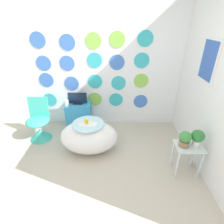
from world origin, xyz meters
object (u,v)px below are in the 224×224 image
object	(u,v)px
tv	(78,99)
potted_plant_right	(198,137)
chair	(39,127)
potted_plant_left	(185,139)
vase	(67,103)
bathtub	(89,137)

from	to	relation	value
tv	potted_plant_right	distance (m)	2.23
chair	tv	xyz separation A→B (m)	(0.69, 0.41, 0.40)
tv	potted_plant_left	size ratio (longest dim) A/B	1.57
tv	potted_plant_right	size ratio (longest dim) A/B	1.47
tv	vase	bearing A→B (deg)	-147.32
potted_plant_left	vase	bearing A→B (deg)	149.80
vase	potted_plant_right	distance (m)	2.33
potted_plant_left	tv	bearing A→B (deg)	144.27
chair	tv	distance (m)	0.89
tv	potted_plant_right	world-z (taller)	tv
potted_plant_right	chair	bearing A→B (deg)	162.53
chair	potted_plant_right	size ratio (longest dim) A/B	3.16
bathtub	vase	distance (m)	0.86
bathtub	vase	world-z (taller)	vase
bathtub	potted_plant_left	distance (m)	1.51
chair	vase	distance (m)	0.68
vase	potted_plant_left	bearing A→B (deg)	-30.20
vase	potted_plant_left	distance (m)	2.19
potted_plant_left	bathtub	bearing A→B (deg)	161.22
vase	tv	bearing A→B (deg)	32.68
bathtub	potted_plant_left	bearing A→B (deg)	-18.78
tv	potted_plant_left	world-z (taller)	tv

